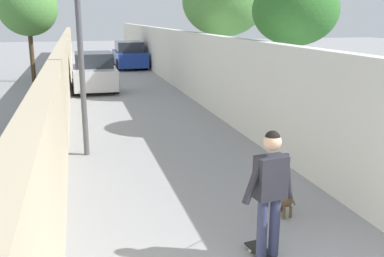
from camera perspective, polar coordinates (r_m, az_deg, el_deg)
ground_plane at (r=17.18m, az=-8.19°, el=4.22°), size 80.00×80.00×0.00m
wall_left at (r=14.94m, az=-16.44°, el=6.35°), size 48.00×0.30×2.10m
fence_right at (r=15.51m, az=1.28°, el=7.81°), size 48.00×0.30×2.43m
tree_right_near at (r=11.63m, az=13.30°, el=14.58°), size 2.16×2.16×4.03m
tree_right_mid at (r=16.70m, az=4.17°, el=16.15°), size 3.05×3.05×4.80m
tree_left_far at (r=21.90m, az=-20.62°, el=14.49°), size 2.65×2.65×4.64m
lamp_post at (r=9.62m, az=-14.69°, el=15.47°), size 0.36×0.36×4.82m
skateboard at (r=5.81m, az=9.73°, el=-16.13°), size 0.82×0.32×0.08m
person_skateboarder at (r=5.39m, az=10.16°, el=-7.25°), size 0.27×0.72×1.62m
dog at (r=6.99m, az=11.65°, el=-8.86°), size 1.48×0.93×1.06m
car_near at (r=18.95m, az=-12.62°, el=7.15°), size 3.86×1.80×1.54m
car_far at (r=26.83m, az=-8.16°, el=9.40°), size 4.22×1.80×1.54m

